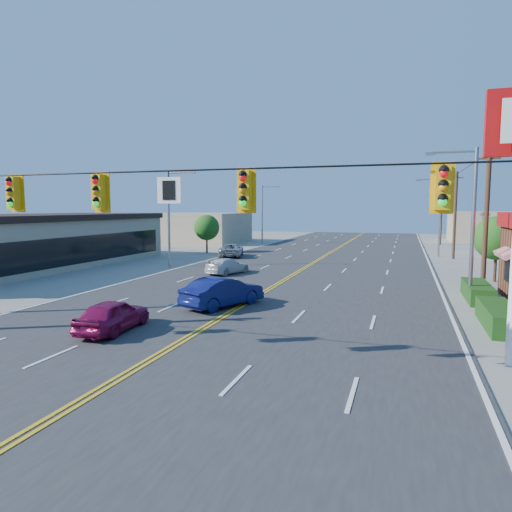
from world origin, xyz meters
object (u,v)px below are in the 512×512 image
(car_white, at_px, (227,267))
(car_silver, at_px, (231,251))
(signal_span, at_px, (130,210))
(car_magenta, at_px, (113,317))
(car_blue, at_px, (223,293))

(car_white, bearing_deg, car_silver, -53.32)
(signal_span, xyz_separation_m, car_magenta, (-3.14, 3.33, -4.24))
(car_blue, bearing_deg, signal_span, 118.32)
(signal_span, bearing_deg, car_white, 103.52)
(car_magenta, bearing_deg, car_blue, -116.88)
(car_blue, distance_m, car_white, 11.39)
(car_silver, bearing_deg, signal_span, 89.41)
(car_blue, xyz_separation_m, car_white, (-4.00, 10.66, -0.16))
(car_magenta, bearing_deg, car_white, -87.80)
(signal_span, xyz_separation_m, car_silver, (-8.72, 30.71, -4.22))
(car_white, xyz_separation_m, car_silver, (-4.02, 11.14, 0.09))
(car_white, bearing_deg, signal_span, 120.37)
(car_magenta, distance_m, car_blue, 6.08)
(car_blue, xyz_separation_m, car_silver, (-8.02, 21.80, -0.07))
(car_magenta, xyz_separation_m, car_silver, (-5.59, 27.38, 0.03))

